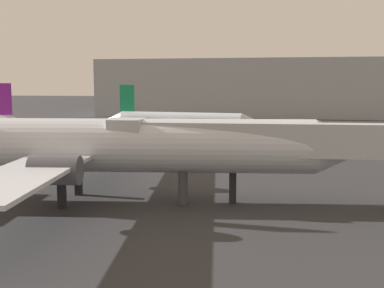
# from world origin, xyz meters

# --- Properties ---
(airplane_at_gate) EXTENTS (42.24, 32.68, 13.52)m
(airplane_at_gate) POSITION_xyz_m (-13.46, 20.99, 4.32)
(airplane_at_gate) COLOR silver
(airplane_at_gate) RESTS_ON ground_plane
(airplane_far_left) EXTENTS (26.99, 19.29, 8.61)m
(airplane_far_left) POSITION_xyz_m (-16.32, 66.37, 2.73)
(airplane_far_left) COLOR #B2BCCC
(airplane_far_left) RESTS_ON ground_plane
(jet_bridge) EXTENTS (23.40, 3.59, 6.33)m
(jet_bridge) POSITION_xyz_m (-0.89, 21.77, 4.82)
(jet_bridge) COLOR #B2B7BC
(jet_bridge) RESTS_ON ground_plane
(terminal_building) EXTENTS (96.88, 24.97, 15.15)m
(terminal_building) POSITION_xyz_m (-0.26, 121.65, 7.58)
(terminal_building) COLOR #999EA3
(terminal_building) RESTS_ON ground_plane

